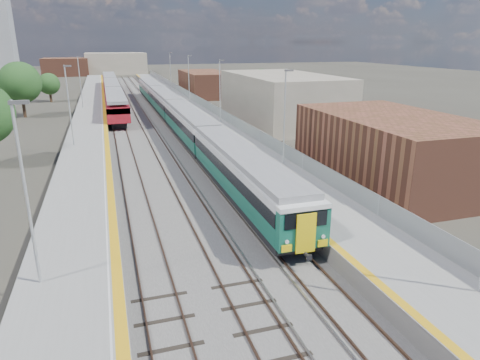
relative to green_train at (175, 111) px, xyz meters
name	(u,v)px	position (x,y,z in m)	size (l,w,h in m)	color
ground	(159,122)	(-1.50, 4.84, -2.11)	(320.00, 320.00, 0.00)	#47443A
ballast_bed	(141,119)	(-3.75, 7.34, -2.08)	(10.50, 155.00, 0.06)	#565451
tracks	(144,117)	(-3.15, 9.02, -2.00)	(8.96, 160.00, 0.17)	#4C3323
platform_right	(193,113)	(3.78, 7.33, -1.57)	(4.70, 155.00, 8.52)	slate
platform_left	(91,119)	(-10.55, 7.33, -1.59)	(4.30, 155.00, 8.52)	slate
buildings	(61,41)	(-19.62, 93.44, 8.60)	(72.00, 185.50, 40.00)	brown
green_train	(175,111)	(0.00, 0.00, 0.00)	(2.72, 75.71, 2.99)	black
red_train	(112,91)	(-7.00, 27.82, 0.01)	(2.83, 57.49, 3.58)	black
tree_b	(20,83)	(-19.79, 14.46, 2.88)	(5.84, 5.84, 7.92)	#382619
tree_c	(49,84)	(-17.86, 31.50, 1.16)	(3.84, 3.84, 5.20)	#382619
tree_d	(261,80)	(21.24, 26.21, 1.39)	(4.10, 4.10, 5.55)	#382619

